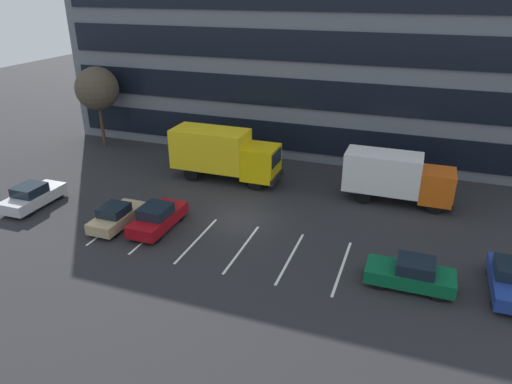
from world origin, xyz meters
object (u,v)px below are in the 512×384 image
box_truck_orange (396,176)px  sedan_tan (116,216)px  sedan_forest (411,274)px  box_truck_yellow_all (223,152)px  sedan_silver (33,196)px  sedan_maroon (158,217)px  sedan_navy (511,280)px  bare_tree (97,89)px

box_truck_orange → sedan_tan: 18.12m
box_truck_orange → sedan_forest: bearing=-80.6°
box_truck_yellow_all → sedan_tan: box_truck_yellow_all is taller
sedan_silver → sedan_maroon: sedan_maroon is taller
sedan_navy → sedan_maroon: size_ratio=0.97×
box_truck_yellow_all → sedan_forest: (13.96, -9.50, -1.40)m
sedan_navy → sedan_maroon: (-19.07, -0.05, 0.02)m
sedan_tan → bare_tree: bearing=128.9°
bare_tree → sedan_maroon: bearing=-43.6°
box_truck_yellow_all → sedan_navy: (18.44, -8.45, -1.40)m
sedan_silver → sedan_maroon: (9.32, 0.10, 0.00)m
box_truck_orange → sedan_navy: (6.09, -8.68, -1.16)m
sedan_navy → sedan_silver: (-28.39, -0.16, 0.02)m
sedan_navy → sedan_tan: size_ratio=1.07×
sedan_silver → sedan_forest: 23.92m
box_truck_yellow_all → sedan_maroon: box_truck_yellow_all is taller
box_truck_yellow_all → sedan_navy: bearing=-24.6°
sedan_navy → sedan_silver: size_ratio=0.97×
box_truck_yellow_all → box_truck_orange: box_truck_yellow_all is taller
sedan_maroon → box_truck_orange: bearing=33.9°
box_truck_yellow_all → sedan_navy: size_ratio=1.92×
sedan_navy → bare_tree: 34.39m
sedan_maroon → bare_tree: bearing=136.4°
sedan_maroon → box_truck_yellow_all: bearing=85.8°
box_truck_yellow_all → sedan_maroon: size_ratio=1.86×
box_truck_orange → bare_tree: size_ratio=1.02×
sedan_maroon → sedan_silver: bearing=-179.4°
box_truck_yellow_all → sedan_silver: (-9.95, -8.60, -1.38)m
sedan_silver → sedan_tan: bearing=-3.9°
box_truck_orange → bare_tree: (-25.78, 3.45, 3.25)m
sedan_silver → box_truck_orange: bearing=21.6°
sedan_maroon → sedan_navy: bearing=0.2°
sedan_tan → sedan_maroon: size_ratio=0.91×
sedan_silver → bare_tree: size_ratio=0.62×
sedan_silver → sedan_tan: 6.81m
sedan_tan → sedan_maroon: 2.59m
sedan_maroon → sedan_forest: bearing=-3.9°
sedan_tan → bare_tree: size_ratio=0.56×
bare_tree → box_truck_yellow_all: bearing=-15.3°
box_truck_yellow_all → box_truck_orange: (12.35, 0.23, -0.24)m
box_truck_yellow_all → box_truck_orange: bearing=1.1°
box_truck_yellow_all → sedan_forest: size_ratio=1.93×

